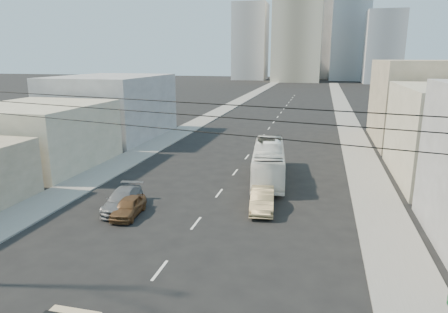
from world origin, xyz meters
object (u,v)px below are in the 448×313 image
at_px(sedan_brown, 129,207).
at_px(sedan_grey, 123,200).
at_px(city_bus, 269,162).
at_px(sedan_tan, 262,200).

bearing_deg(sedan_brown, sedan_grey, 127.79).
relative_size(city_bus, sedan_tan, 2.42).
distance_m(city_bus, sedan_brown, 13.35).
xyz_separation_m(sedan_brown, sedan_grey, (-0.92, 0.98, 0.06)).
bearing_deg(city_bus, sedan_brown, -133.62).
bearing_deg(sedan_brown, sedan_tan, 14.82).
relative_size(sedan_tan, sedan_grey, 0.95).
relative_size(city_bus, sedan_grey, 2.29).
distance_m(sedan_tan, sedan_grey, 9.73).
bearing_deg(sedan_grey, sedan_brown, -55.71).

